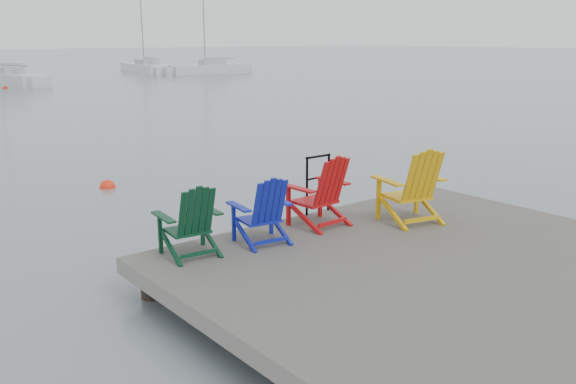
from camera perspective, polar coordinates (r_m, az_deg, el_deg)
ground at (r=7.83m, az=13.47°, el=-9.60°), size 400.00×400.00×0.00m
dock at (r=7.70m, az=13.62°, el=-7.23°), size 6.00×5.00×1.40m
handrail at (r=9.27m, az=2.82°, el=1.29°), size 0.48×0.04×0.90m
chair_green at (r=7.51m, az=-9.08°, el=-2.61°), size 0.78×0.73×0.91m
chair_blue at (r=7.88m, az=-2.34°, el=-1.68°), size 0.79×0.74×0.90m
chair_red at (r=8.62m, az=3.13°, el=0.12°), size 0.85×0.79×1.02m
chair_yellow at (r=8.95m, az=11.64°, el=0.62°), size 1.01×0.96×1.10m
sailboat_near at (r=46.92m, az=-25.11°, el=9.49°), size 4.28×8.34×11.20m
sailboat_mid at (r=59.63m, az=-13.15°, el=11.16°), size 3.04×8.51×11.50m
sailboat_far at (r=56.73m, az=-7.37°, el=11.27°), size 7.43×2.48×10.23m
buoy_a at (r=13.64m, az=-16.53°, el=0.41°), size 0.34×0.34×0.34m
buoy_c at (r=43.52m, az=-24.93°, el=8.77°), size 0.32×0.32×0.32m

